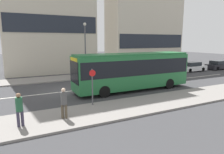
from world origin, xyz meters
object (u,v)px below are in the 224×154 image
object	(u,v)px
parked_car_0	(166,69)
pedestrian_near_stop	(19,108)
pedestrian_down_pavement	(64,101)
parked_car_1	(192,67)
parked_car_2	(219,65)
bus_stop_sign	(92,84)
city_bus	(133,69)
street_lamp	(85,44)

from	to	relation	value
parked_car_0	pedestrian_near_stop	world-z (taller)	pedestrian_near_stop
parked_car_0	pedestrian_down_pavement	xyz separation A→B (m)	(-16.15, -10.01, 0.46)
parked_car_1	parked_car_2	xyz separation A→B (m)	(5.51, -0.27, -0.00)
bus_stop_sign	parked_car_2	bearing A→B (deg)	18.68
city_bus	street_lamp	xyz separation A→B (m)	(-1.87, 7.58, 2.14)
pedestrian_near_stop	pedestrian_down_pavement	bearing A→B (deg)	-12.24
city_bus	parked_car_2	size ratio (longest dim) A/B	2.41
parked_car_1	bus_stop_sign	bearing A→B (deg)	-155.72
street_lamp	bus_stop_sign	bearing A→B (deg)	-106.55
parked_car_1	pedestrian_down_pavement	size ratio (longest dim) A/B	2.44
bus_stop_sign	street_lamp	xyz separation A→B (m)	(3.10, 10.44, 2.49)
parked_car_0	street_lamp	bearing A→B (deg)	169.60
parked_car_2	bus_stop_sign	distance (m)	25.76
pedestrian_near_stop	bus_stop_sign	size ratio (longest dim) A/B	0.71
pedestrian_near_stop	bus_stop_sign	distance (m)	4.87
parked_car_1	parked_car_2	bearing A→B (deg)	-2.81
parked_car_1	street_lamp	xyz separation A→B (m)	(-15.78, 1.92, 3.42)
parked_car_0	pedestrian_near_stop	bearing A→B (deg)	-151.24
pedestrian_near_stop	bus_stop_sign	xyz separation A→B (m)	(4.56, 1.64, 0.45)
city_bus	pedestrian_near_stop	distance (m)	10.57
parked_car_1	city_bus	bearing A→B (deg)	-157.88
city_bus	parked_car_2	world-z (taller)	city_bus
parked_car_2	street_lamp	size ratio (longest dim) A/B	0.70
parked_car_1	pedestrian_down_pavement	distance (m)	23.45
parked_car_2	street_lamp	distance (m)	21.67
pedestrian_down_pavement	bus_stop_sign	size ratio (longest dim) A/B	0.71
city_bus	parked_car_1	distance (m)	15.06
parked_car_2	bus_stop_sign	bearing A→B (deg)	-161.32
parked_car_0	parked_car_1	world-z (taller)	parked_car_0
city_bus	parked_car_0	world-z (taller)	city_bus
street_lamp	parked_car_0	bearing A→B (deg)	-10.40
parked_car_2	pedestrian_down_pavement	xyz separation A→B (m)	(-26.69, -9.79, 0.48)
parked_car_2	pedestrian_near_stop	world-z (taller)	pedestrian_near_stop
city_bus	parked_car_2	xyz separation A→B (m)	(19.42, 5.38, -1.28)
bus_stop_sign	street_lamp	world-z (taller)	street_lamp
city_bus	parked_car_0	xyz separation A→B (m)	(8.88, 5.60, -1.25)
street_lamp	parked_car_2	bearing A→B (deg)	-5.89
pedestrian_near_stop	bus_stop_sign	bearing A→B (deg)	5.12
pedestrian_near_stop	parked_car_2	bearing A→B (deg)	4.17
city_bus	pedestrian_down_pavement	xyz separation A→B (m)	(-7.27, -4.41, -0.80)
pedestrian_down_pavement	street_lamp	bearing A→B (deg)	-90.44
city_bus	bus_stop_sign	xyz separation A→B (m)	(-4.97, -2.86, -0.34)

